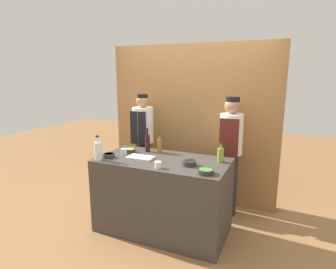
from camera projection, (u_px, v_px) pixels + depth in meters
name	position (u px, v px, depth m)	size (l,w,h in m)	color
ground_plane	(163.00, 229.00, 3.63)	(14.00, 14.00, 0.00)	olive
cabinet_wall	(192.00, 124.00, 4.38)	(2.63, 0.18, 2.40)	olive
counter	(163.00, 195.00, 3.53)	(1.61, 0.83, 0.94)	#3D3833
sauce_bowl_yellow	(130.00, 150.00, 3.74)	(0.14, 0.14, 0.05)	#2D2D2D
sauce_bowl_red	(109.00, 155.00, 3.50)	(0.15, 0.15, 0.05)	#2D2D2D
sauce_bowl_purple	(189.00, 163.00, 3.20)	(0.16, 0.16, 0.06)	#2D2D2D
sauce_bowl_green	(206.00, 171.00, 2.93)	(0.17, 0.17, 0.05)	#2D2D2D
cutting_board	(140.00, 157.00, 3.49)	(0.33, 0.19, 0.02)	white
bottle_wine	(147.00, 142.00, 3.76)	(0.06, 0.06, 0.32)	black
bottle_amber	(160.00, 145.00, 3.73)	(0.07, 0.07, 0.24)	#9E661E
bottle_clear	(98.00, 150.00, 3.39)	(0.09, 0.09, 0.30)	silver
bottle_oil	(221.00, 155.00, 3.31)	(0.08, 0.08, 0.23)	olive
cup_steel	(124.00, 152.00, 3.61)	(0.08, 0.08, 0.09)	#B7B7BC
cup_cream	(158.00, 165.00, 3.11)	(0.08, 0.08, 0.08)	silver
chef_left	(143.00, 143.00, 4.38)	(0.33, 0.33, 1.66)	#28282D
chef_right	(230.00, 151.00, 3.84)	(0.31, 0.31, 1.66)	#28282D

